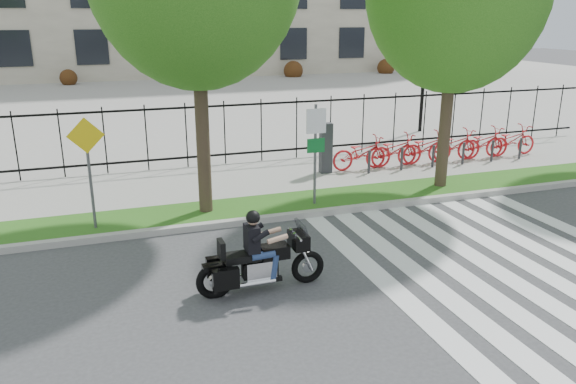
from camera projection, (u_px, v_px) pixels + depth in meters
name	position (u px, v px, depth m)	size (l,w,h in m)	color
ground	(278.00, 312.00, 9.29)	(120.00, 120.00, 0.00)	#3B3A3D
curb	(224.00, 224.00, 12.96)	(60.00, 0.20, 0.15)	#A19E98
grass_verge	(216.00, 212.00, 13.73)	(60.00, 1.50, 0.15)	#265816
sidewalk	(198.00, 184.00, 15.99)	(60.00, 3.50, 0.15)	gray
plaza	(144.00, 100.00, 31.84)	(80.00, 34.00, 0.10)	gray
crosswalk_stripes	(517.00, 270.00, 10.76)	(5.70, 8.00, 0.01)	silver
iron_fence	(186.00, 135.00, 17.24)	(30.00, 0.06, 2.00)	black
lamp_post_right	(425.00, 54.00, 22.21)	(1.06, 0.70, 4.25)	black
bike_share_station	(438.00, 147.00, 17.94)	(7.84, 0.88, 1.50)	#2D2D33
sign_pole_regulatory	(316.00, 142.00, 13.64)	(0.50, 0.09, 2.50)	#59595B
sign_pole_warning	(88.00, 159.00, 12.04)	(0.78, 0.09, 2.49)	#59595B
motorcycle_rider	(261.00, 258.00, 9.84)	(2.36, 0.69, 1.82)	black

